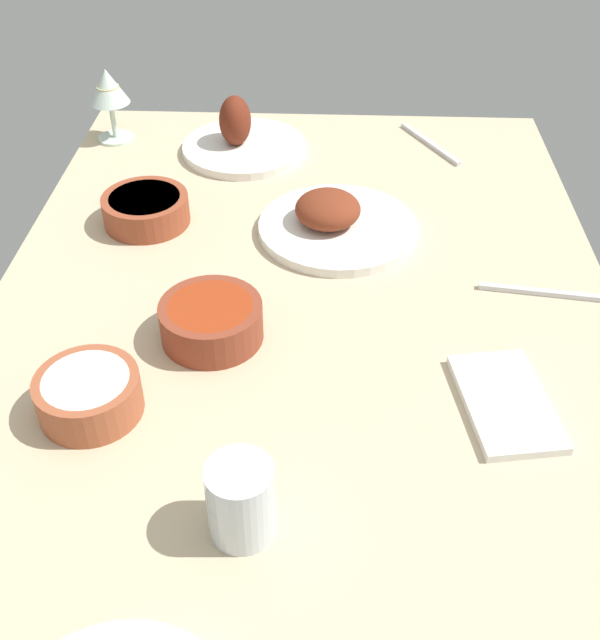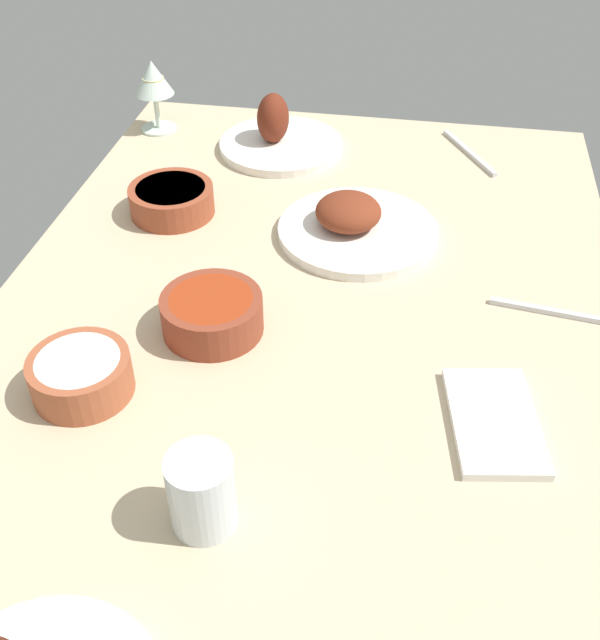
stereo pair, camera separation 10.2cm
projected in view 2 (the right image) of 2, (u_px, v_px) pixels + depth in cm
name	position (u px, v px, depth cm)	size (l,w,h in cm)	color
dining_table	(300.00, 342.00, 104.46)	(140.00, 90.00, 4.00)	#C6B28E
plate_center_main	(354.00, 224.00, 120.61)	(25.70, 25.70, 6.60)	white
plate_near_viewer	(278.00, 137.00, 143.62)	(23.52, 23.52, 10.59)	white
bowl_onions	(172.00, 199.00, 125.44)	(14.03, 14.03, 4.77)	brown
bowl_cream	(81.00, 374.00, 92.53)	(12.54, 12.54, 5.22)	#A35133
bowl_sauce	(212.00, 313.00, 101.65)	(13.80, 13.80, 5.37)	brown
wine_glass	(153.00, 81.00, 145.33)	(7.60, 7.60, 14.00)	silver
water_tumbler	(202.00, 492.00, 76.56)	(7.00, 7.00, 9.24)	silver
folded_napkin	(494.00, 421.00, 89.50)	(17.04, 10.05, 1.20)	white
fork_loose	(555.00, 312.00, 105.79)	(17.89, 0.90, 0.80)	silver
spoon_loose	(469.00, 153.00, 143.07)	(18.88, 0.90, 0.80)	silver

